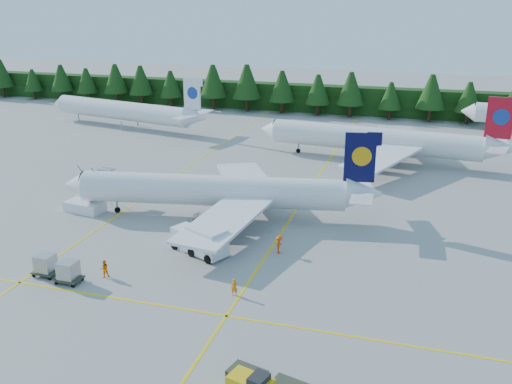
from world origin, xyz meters
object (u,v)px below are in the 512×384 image
(airliner_navy, at_px, (207,191))
(airstairs, at_px, (87,203))
(airliner_red, at_px, (370,139))
(service_truck, at_px, (199,239))

(airliner_navy, bearing_deg, airstairs, 179.29)
(airstairs, bearing_deg, airliner_navy, 17.09)
(airliner_red, bearing_deg, airliner_navy, -111.03)
(airstairs, xyz_separation_m, service_truck, (17.70, -7.35, 0.58))
(airstairs, bearing_deg, service_truck, -14.68)
(airliner_navy, bearing_deg, service_truck, -83.46)
(airliner_navy, distance_m, airstairs, 15.18)
(airliner_navy, distance_m, service_truck, 10.32)
(airliner_red, height_order, airstairs, airliner_red)
(airstairs, bearing_deg, airliner_red, 54.98)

